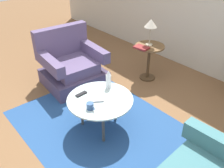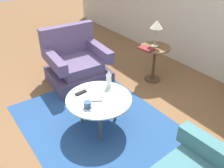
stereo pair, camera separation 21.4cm
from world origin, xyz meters
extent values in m
plane|color=brown|center=(0.00, 0.00, 0.00)|extent=(16.00, 16.00, 0.00)
cube|color=navy|center=(-0.09, -0.05, 0.00)|extent=(2.35, 1.78, 0.00)
cube|color=#4B3E5C|center=(-1.27, 0.30, 0.12)|extent=(0.92, 1.00, 0.24)
cube|color=#5B4C70|center=(-1.27, 0.30, 0.33)|extent=(0.75, 0.71, 0.18)
cube|color=#5B4C70|center=(-1.62, 0.33, 0.67)|extent=(0.21, 0.94, 0.50)
cube|color=#5B4C70|center=(-1.30, -0.09, 0.51)|extent=(0.85, 0.20, 0.19)
cube|color=#5B4C70|center=(-1.24, 0.70, 0.51)|extent=(0.85, 0.20, 0.19)
cylinder|color=#B2C6C1|center=(-0.09, -0.05, 0.46)|extent=(0.83, 0.83, 0.02)
cylinder|color=#4C4742|center=(-0.09, 0.21, 0.22)|extent=(0.04, 0.04, 0.45)
cylinder|color=#4C4742|center=(-0.30, -0.20, 0.22)|extent=(0.04, 0.04, 0.45)
cylinder|color=#4C4742|center=(0.13, -0.18, 0.22)|extent=(0.04, 0.04, 0.45)
cylinder|color=brown|center=(-0.57, 1.39, 0.61)|extent=(0.49, 0.49, 0.02)
cylinder|color=#47311C|center=(-0.57, 1.39, 0.30)|extent=(0.05, 0.05, 0.60)
cylinder|color=#47311C|center=(-0.57, 1.39, 0.01)|extent=(0.27, 0.27, 0.02)
cylinder|color=#9E937A|center=(-0.59, 1.38, 0.63)|extent=(0.12, 0.12, 0.02)
cylinder|color=#9E937A|center=(-0.59, 1.38, 0.79)|extent=(0.02, 0.02, 0.29)
cone|color=beige|center=(-0.59, 1.38, 1.00)|extent=(0.20, 0.20, 0.13)
cylinder|color=white|center=(-0.23, 0.20, 0.56)|extent=(0.07, 0.07, 0.19)
cone|color=white|center=(-0.23, 0.20, 0.69)|extent=(0.06, 0.06, 0.07)
cylinder|color=#335184|center=(-0.01, -0.26, 0.51)|extent=(0.09, 0.09, 0.08)
torus|color=#335184|center=(0.05, -0.26, 0.51)|extent=(0.06, 0.01, 0.06)
cube|color=black|center=(-0.32, -0.18, 0.48)|extent=(0.06, 0.16, 0.02)
cube|color=#B2B2B7|center=(-0.07, -0.11, 0.48)|extent=(0.13, 0.16, 0.02)
cube|color=maroon|center=(-0.58, 1.19, 0.64)|extent=(0.26, 0.19, 0.03)
camera|label=1|loc=(1.89, -1.56, 2.23)|focal=39.31mm
camera|label=2|loc=(2.02, -1.39, 2.23)|focal=39.31mm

